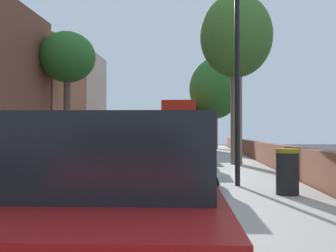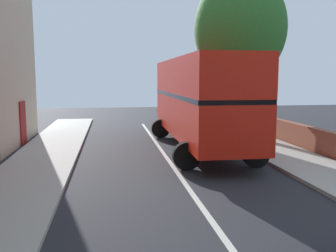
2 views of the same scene
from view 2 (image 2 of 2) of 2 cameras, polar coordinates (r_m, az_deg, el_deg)
double_decker_bus at (r=16.69m, az=4.80°, el=4.35°), size 3.61×10.59×4.06m
street_tree_right_3 at (r=20.97m, az=10.98°, el=14.41°), size 4.92×4.92×8.65m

